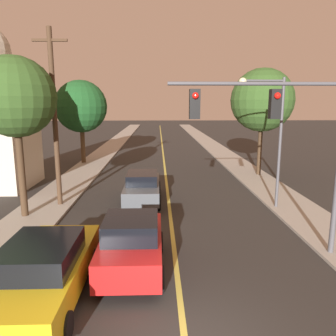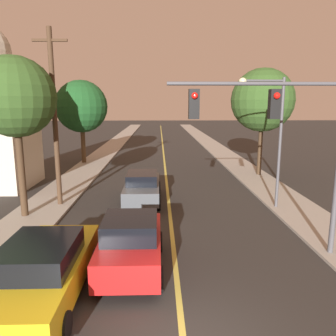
% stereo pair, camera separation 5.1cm
% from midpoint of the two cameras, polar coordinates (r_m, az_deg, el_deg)
% --- Properties ---
extents(road_surface, '(9.71, 80.00, 0.01)m').
position_cam_midpoint_polar(road_surface, '(42.07, -0.92, 4.16)').
color(road_surface, '#2D2B28').
rests_on(road_surface, ground).
extents(sidewalk_left, '(2.50, 80.00, 0.12)m').
position_cam_midpoint_polar(sidewalk_left, '(42.43, -9.21, 4.16)').
color(sidewalk_left, '#9E998E').
rests_on(sidewalk_left, ground).
extents(sidewalk_right, '(2.50, 80.00, 0.12)m').
position_cam_midpoint_polar(sidewalk_right, '(42.58, 7.35, 4.23)').
color(sidewalk_right, '#9E998E').
rests_on(sidewalk_right, ground).
extents(car_near_lane_front, '(1.92, 3.96, 1.73)m').
position_cam_midpoint_polar(car_near_lane_front, '(10.25, -6.31, -12.88)').
color(car_near_lane_front, red).
rests_on(car_near_lane_front, ground).
extents(car_near_lane_second, '(1.87, 4.68, 1.58)m').
position_cam_midpoint_polar(car_near_lane_second, '(17.09, -4.39, -3.21)').
color(car_near_lane_second, '#474C51').
rests_on(car_near_lane_second, ground).
extents(car_outer_lane_front, '(2.07, 5.04, 1.64)m').
position_cam_midpoint_polar(car_outer_lane_front, '(9.39, -20.74, -16.24)').
color(car_outer_lane_front, gold).
rests_on(car_outer_lane_front, ground).
extents(traffic_signal_mast, '(5.59, 0.42, 5.76)m').
position_cam_midpoint_polar(traffic_signal_mast, '(10.88, 19.60, 6.57)').
color(traffic_signal_mast, '#47474C').
rests_on(traffic_signal_mast, ground).
extents(streetlamp_right, '(2.14, 0.36, 6.11)m').
position_cam_midpoint_polar(streetlamp_right, '(16.05, 17.30, 7.44)').
color(streetlamp_right, '#47474C').
rests_on(streetlamp_right, ground).
extents(utility_pole_left, '(1.60, 0.24, 8.37)m').
position_cam_midpoint_polar(utility_pole_left, '(16.66, -19.07, 8.55)').
color(utility_pole_left, '#422D1E').
rests_on(utility_pole_left, ground).
extents(tree_left_near, '(3.40, 3.40, 6.91)m').
position_cam_midpoint_polar(tree_left_near, '(15.43, -25.02, 11.05)').
color(tree_left_near, '#3D2B1C').
rests_on(tree_left_near, ground).
extents(tree_left_far, '(4.33, 4.33, 6.90)m').
position_cam_midpoint_polar(tree_left_far, '(28.67, -14.80, 10.30)').
color(tree_left_far, '#4C3823').
rests_on(tree_left_far, ground).
extents(tree_right_near, '(4.30, 4.30, 7.34)m').
position_cam_midpoint_polar(tree_right_near, '(23.74, 16.21, 11.26)').
color(tree_right_near, '#3D2B1C').
rests_on(tree_right_near, ground).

